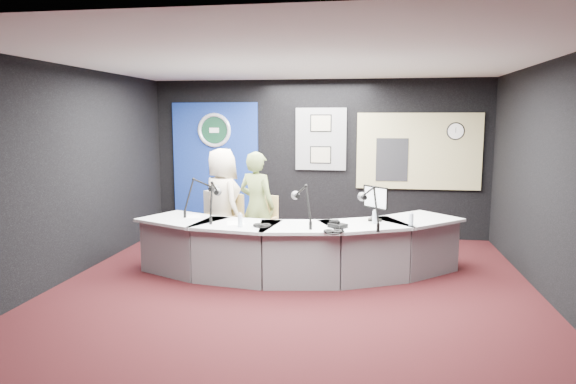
% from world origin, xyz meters
% --- Properties ---
extents(ground, '(6.00, 6.00, 0.00)m').
position_xyz_m(ground, '(0.00, 0.00, 0.00)').
color(ground, black).
rests_on(ground, ground).
extents(ceiling, '(6.00, 6.00, 0.02)m').
position_xyz_m(ceiling, '(0.00, 0.00, 2.80)').
color(ceiling, silver).
rests_on(ceiling, ground).
extents(wall_back, '(6.00, 0.02, 2.80)m').
position_xyz_m(wall_back, '(0.00, 3.00, 1.40)').
color(wall_back, black).
rests_on(wall_back, ground).
extents(wall_front, '(6.00, 0.02, 2.80)m').
position_xyz_m(wall_front, '(0.00, -3.00, 1.40)').
color(wall_front, black).
rests_on(wall_front, ground).
extents(wall_left, '(0.02, 6.00, 2.80)m').
position_xyz_m(wall_left, '(-3.00, 0.00, 1.40)').
color(wall_left, black).
rests_on(wall_left, ground).
extents(wall_right, '(0.02, 6.00, 2.80)m').
position_xyz_m(wall_right, '(3.00, 0.00, 1.40)').
color(wall_right, black).
rests_on(wall_right, ground).
extents(broadcast_desk, '(4.50, 1.90, 0.75)m').
position_xyz_m(broadcast_desk, '(-0.05, 0.55, 0.38)').
color(broadcast_desk, '#B8BABC').
rests_on(broadcast_desk, ground).
extents(backdrop_panel, '(1.60, 0.05, 2.30)m').
position_xyz_m(backdrop_panel, '(-1.90, 2.97, 1.25)').
color(backdrop_panel, navy).
rests_on(backdrop_panel, wall_back).
extents(agency_seal, '(0.63, 0.07, 0.63)m').
position_xyz_m(agency_seal, '(-1.90, 2.93, 1.90)').
color(agency_seal, silver).
rests_on(agency_seal, backdrop_panel).
extents(seal_center, '(0.48, 0.01, 0.48)m').
position_xyz_m(seal_center, '(-1.90, 2.94, 1.90)').
color(seal_center, '#0E3420').
rests_on(seal_center, backdrop_panel).
extents(pinboard, '(0.90, 0.04, 1.10)m').
position_xyz_m(pinboard, '(0.05, 2.97, 1.75)').
color(pinboard, slate).
rests_on(pinboard, wall_back).
extents(framed_photo_upper, '(0.34, 0.02, 0.27)m').
position_xyz_m(framed_photo_upper, '(0.05, 2.94, 2.03)').
color(framed_photo_upper, gray).
rests_on(framed_photo_upper, pinboard).
extents(framed_photo_lower, '(0.34, 0.02, 0.27)m').
position_xyz_m(framed_photo_lower, '(0.05, 2.94, 1.47)').
color(framed_photo_lower, gray).
rests_on(framed_photo_lower, pinboard).
extents(booth_window_frame, '(2.12, 0.06, 1.32)m').
position_xyz_m(booth_window_frame, '(1.75, 2.97, 1.55)').
color(booth_window_frame, tan).
rests_on(booth_window_frame, wall_back).
extents(booth_glow, '(2.00, 0.02, 1.20)m').
position_xyz_m(booth_glow, '(1.75, 2.96, 1.55)').
color(booth_glow, beige).
rests_on(booth_glow, booth_window_frame).
extents(equipment_rack, '(0.55, 0.02, 0.75)m').
position_xyz_m(equipment_rack, '(1.30, 2.94, 1.40)').
color(equipment_rack, black).
rests_on(equipment_rack, booth_window_frame).
extents(wall_clock, '(0.28, 0.01, 0.28)m').
position_xyz_m(wall_clock, '(2.35, 2.94, 1.90)').
color(wall_clock, white).
rests_on(wall_clock, booth_window_frame).
extents(armchair_left, '(0.83, 0.83, 1.06)m').
position_xyz_m(armchair_left, '(-1.31, 1.34, 0.53)').
color(armchair_left, tan).
rests_on(armchair_left, ground).
extents(armchair_right, '(0.64, 0.64, 0.91)m').
position_xyz_m(armchair_right, '(-0.73, 1.19, 0.46)').
color(armchair_right, tan).
rests_on(armchair_right, ground).
extents(draped_jacket, '(0.46, 0.37, 0.70)m').
position_xyz_m(draped_jacket, '(-1.48, 1.54, 0.62)').
color(draped_jacket, slate).
rests_on(draped_jacket, armchair_left).
extents(person_man, '(0.95, 0.95, 1.67)m').
position_xyz_m(person_man, '(-1.31, 1.34, 0.83)').
color(person_man, beige).
rests_on(person_man, ground).
extents(person_woman, '(0.70, 0.59, 1.63)m').
position_xyz_m(person_woman, '(-0.73, 1.19, 0.82)').
color(person_woman, olive).
rests_on(person_woman, ground).
extents(computer_monitor, '(0.36, 0.38, 0.34)m').
position_xyz_m(computer_monitor, '(1.00, 0.70, 1.07)').
color(computer_monitor, black).
rests_on(computer_monitor, broadcast_desk).
extents(desk_phone, '(0.26, 0.25, 0.05)m').
position_xyz_m(desk_phone, '(0.53, 0.19, 0.78)').
color(desk_phone, black).
rests_on(desk_phone, broadcast_desk).
extents(headphones_near, '(0.22, 0.22, 0.04)m').
position_xyz_m(headphones_near, '(0.49, -0.13, 0.77)').
color(headphones_near, black).
rests_on(headphones_near, broadcast_desk).
extents(headphones_far, '(0.23, 0.23, 0.04)m').
position_xyz_m(headphones_far, '(-0.42, 0.09, 0.77)').
color(headphones_far, black).
rests_on(headphones_far, broadcast_desk).
extents(paper_stack, '(0.30, 0.34, 0.00)m').
position_xyz_m(paper_stack, '(-1.53, 0.61, 0.75)').
color(paper_stack, white).
rests_on(paper_stack, broadcast_desk).
extents(notepad, '(0.30, 0.37, 0.00)m').
position_xyz_m(notepad, '(-0.81, 0.25, 0.75)').
color(notepad, white).
rests_on(notepad, broadcast_desk).
extents(boom_mic_a, '(0.39, 0.68, 0.60)m').
position_xyz_m(boom_mic_a, '(-1.46, 0.79, 1.05)').
color(boom_mic_a, black).
rests_on(boom_mic_a, broadcast_desk).
extents(boom_mic_b, '(0.21, 0.73, 0.60)m').
position_xyz_m(boom_mic_b, '(-1.16, 0.44, 1.05)').
color(boom_mic_b, black).
rests_on(boom_mic_b, broadcast_desk).
extents(boom_mic_c, '(0.39, 0.68, 0.60)m').
position_xyz_m(boom_mic_c, '(0.07, 0.30, 1.05)').
color(boom_mic_c, black).
rests_on(boom_mic_c, broadcast_desk).
extents(boom_mic_d, '(0.33, 0.70, 0.60)m').
position_xyz_m(boom_mic_d, '(0.93, 0.31, 1.05)').
color(boom_mic_d, black).
rests_on(boom_mic_d, broadcast_desk).
extents(water_bottles, '(2.21, 0.54, 0.18)m').
position_xyz_m(water_bottles, '(0.38, 0.28, 0.84)').
color(water_bottles, silver).
rests_on(water_bottles, broadcast_desk).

